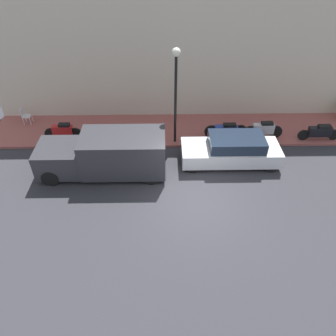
# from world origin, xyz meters

# --- Properties ---
(ground_plane) EXTENTS (60.00, 60.00, 0.00)m
(ground_plane) POSITION_xyz_m (0.00, 0.00, 0.00)
(ground_plane) COLOR #2D2D33
(sidewalk) EXTENTS (2.93, 19.70, 0.12)m
(sidewalk) POSITION_xyz_m (5.02, 0.00, 0.06)
(sidewalk) COLOR #934C47
(sidewalk) RESTS_ON ground_plane
(building_facade) EXTENTS (0.30, 19.70, 6.85)m
(building_facade) POSITION_xyz_m (6.63, 0.00, 3.43)
(building_facade) COLOR beige
(building_facade) RESTS_ON ground_plane
(parked_car) EXTENTS (1.63, 4.33, 1.34)m
(parked_car) POSITION_xyz_m (2.39, -1.83, 0.65)
(parked_car) COLOR silver
(parked_car) RESTS_ON ground_plane
(delivery_van) EXTENTS (1.87, 5.35, 1.84)m
(delivery_van) POSITION_xyz_m (1.79, 3.68, 0.94)
(delivery_van) COLOR #2D2D33
(delivery_van) RESTS_ON ground_plane
(motorcycle_red) EXTENTS (0.30, 1.79, 0.84)m
(motorcycle_red) POSITION_xyz_m (4.22, 6.06, 0.57)
(motorcycle_red) COLOR #B21E1E
(motorcycle_red) RESTS_ON sidewalk
(motorcycle_blue) EXTENTS (0.30, 2.10, 0.76)m
(motorcycle_blue) POSITION_xyz_m (4.21, -1.88, 0.55)
(motorcycle_blue) COLOR navy
(motorcycle_blue) RESTS_ON sidewalk
(scooter_silver) EXTENTS (0.30, 1.91, 0.88)m
(scooter_silver) POSITION_xyz_m (4.14, -3.68, 0.59)
(scooter_silver) COLOR #B7B7BF
(scooter_silver) RESTS_ON sidewalk
(motorcycle_black) EXTENTS (0.30, 2.04, 0.82)m
(motorcycle_black) POSITION_xyz_m (3.91, -6.37, 0.56)
(motorcycle_black) COLOR black
(motorcycle_black) RESTS_ON sidewalk
(streetlamp) EXTENTS (0.37, 0.37, 4.53)m
(streetlamp) POSITION_xyz_m (3.89, 0.63, 3.25)
(streetlamp) COLOR black
(streetlamp) RESTS_ON sidewalk
(cafe_chair) EXTENTS (0.40, 0.40, 0.85)m
(cafe_chair) POSITION_xyz_m (5.69, 8.33, 0.61)
(cafe_chair) COLOR silver
(cafe_chair) RESTS_ON sidewalk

